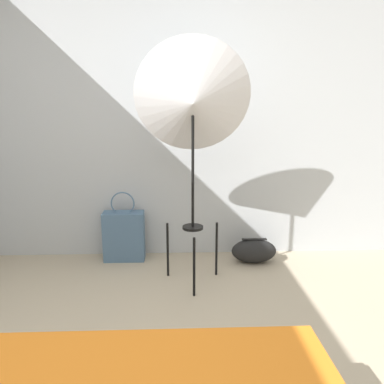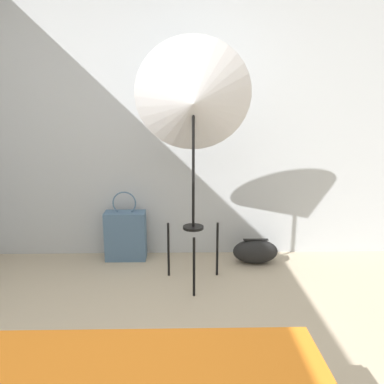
{
  "view_description": "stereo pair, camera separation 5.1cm",
  "coord_description": "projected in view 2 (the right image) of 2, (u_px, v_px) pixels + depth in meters",
  "views": [
    {
      "loc": [
        0.34,
        -1.22,
        1.39
      ],
      "look_at": [
        0.45,
        1.39,
        0.79
      ],
      "focal_mm": 35.0,
      "sensor_mm": 36.0,
      "label": 1
    },
    {
      "loc": [
        0.39,
        -1.23,
        1.39
      ],
      "look_at": [
        0.45,
        1.39,
        0.79
      ],
      "focal_mm": 35.0,
      "sensor_mm": 36.0,
      "label": 2
    }
  ],
  "objects": [
    {
      "name": "wall_back",
      "position": [
        140.0,
        116.0,
        3.36
      ],
      "size": [
        8.0,
        0.05,
        2.6
      ],
      "color": "#B7BCC1",
      "rests_on": "ground_plane"
    },
    {
      "name": "photo_umbrella",
      "position": [
        193.0,
        101.0,
        2.72
      ],
      "size": [
        0.88,
        0.47,
        1.88
      ],
      "color": "black",
      "rests_on": "ground_plane"
    },
    {
      "name": "tote_bag",
      "position": [
        126.0,
        235.0,
        3.44
      ],
      "size": [
        0.37,
        0.17,
        0.64
      ],
      "color": "slate",
      "rests_on": "ground_plane"
    },
    {
      "name": "duffel_bag",
      "position": [
        255.0,
        251.0,
        3.38
      ],
      "size": [
        0.4,
        0.22,
        0.23
      ],
      "color": "black",
      "rests_on": "ground_plane"
    }
  ]
}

